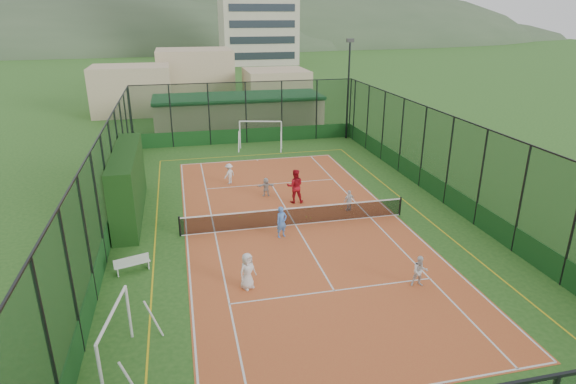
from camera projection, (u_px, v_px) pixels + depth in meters
name	position (u px, v px, depth m)	size (l,w,h in m)	color
ground	(295.00, 225.00, 24.71)	(300.00, 300.00, 0.00)	#25561D
court_slab	(295.00, 225.00, 24.71)	(11.17, 23.97, 0.01)	#C24B2B
tennis_net	(295.00, 215.00, 24.52)	(11.67, 0.12, 1.06)	black
perimeter_fence	(296.00, 179.00, 23.83)	(18.12, 34.12, 5.00)	black
floodlight_ne	(348.00, 90.00, 40.21)	(0.60, 0.26, 8.25)	black
clubhouse	(239.00, 113.00, 44.22)	(15.20, 7.20, 3.15)	tan
distant_hills	(189.00, 44.00, 161.54)	(200.00, 60.00, 24.00)	#384C33
hedge_left	(128.00, 183.00, 25.44)	(1.21, 8.06, 3.53)	black
white_bench	(132.00, 263.00, 20.13)	(1.45, 0.40, 0.81)	white
futsal_goal_near	(116.00, 340.00, 14.50)	(0.88, 3.04, 1.96)	white
futsal_goal_far	(261.00, 135.00, 38.12)	(3.40, 0.99, 2.20)	white
child_near_left	(247.00, 271.00, 18.80)	(0.74, 0.48, 1.51)	white
child_near_mid	(282.00, 222.00, 23.13)	(0.57, 0.37, 1.56)	#4E86DF
child_near_right	(420.00, 271.00, 19.00)	(0.63, 0.49, 1.30)	white
child_far_left	(229.00, 174.00, 30.40)	(0.85, 0.49, 1.32)	white
child_far_right	(349.00, 200.00, 26.29)	(0.69, 0.29, 1.17)	white
child_far_back	(266.00, 187.00, 28.40)	(1.04, 0.33, 1.12)	silver
coach	(295.00, 186.00, 27.28)	(0.96, 0.75, 1.97)	#B0121F
tennis_balls	(299.00, 213.00, 26.01)	(5.71, 1.57, 0.07)	#CCE033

